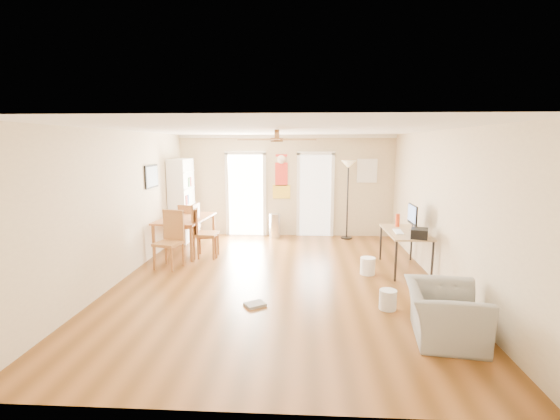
# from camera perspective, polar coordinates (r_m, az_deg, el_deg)

# --- Properties ---
(floor) EXTENTS (7.00, 7.00, 0.00)m
(floor) POSITION_cam_1_polar(r_m,az_deg,el_deg) (7.06, -0.28, -10.06)
(floor) COLOR brown
(floor) RESTS_ON ground
(ceiling) EXTENTS (5.50, 7.00, 0.00)m
(ceiling) POSITION_cam_1_polar(r_m,az_deg,el_deg) (6.66, -0.29, 11.54)
(ceiling) COLOR silver
(ceiling) RESTS_ON floor
(wall_back) EXTENTS (5.50, 0.04, 2.60)m
(wall_back) POSITION_cam_1_polar(r_m,az_deg,el_deg) (10.20, 0.91, 3.51)
(wall_back) COLOR beige
(wall_back) RESTS_ON floor
(wall_front) EXTENTS (5.50, 0.04, 2.60)m
(wall_front) POSITION_cam_1_polar(r_m,az_deg,el_deg) (3.34, -3.98, -9.04)
(wall_front) COLOR beige
(wall_front) RESTS_ON floor
(wall_left) EXTENTS (0.04, 7.00, 2.60)m
(wall_left) POSITION_cam_1_polar(r_m,az_deg,el_deg) (7.43, -21.97, 0.58)
(wall_left) COLOR beige
(wall_left) RESTS_ON floor
(wall_right) EXTENTS (0.04, 7.00, 2.60)m
(wall_right) POSITION_cam_1_polar(r_m,az_deg,el_deg) (7.12, 22.38, 0.20)
(wall_right) COLOR beige
(wall_right) RESTS_ON floor
(crown_molding) EXTENTS (5.50, 7.00, 0.08)m
(crown_molding) POSITION_cam_1_polar(r_m,az_deg,el_deg) (6.66, -0.29, 11.19)
(crown_molding) COLOR white
(crown_molding) RESTS_ON wall_back
(kitchen_doorway) EXTENTS (0.90, 0.10, 2.10)m
(kitchen_doorway) POSITION_cam_1_polar(r_m,az_deg,el_deg) (10.31, -4.94, 2.14)
(kitchen_doorway) COLOR white
(kitchen_doorway) RESTS_ON wall_back
(bathroom_doorway) EXTENTS (0.80, 0.10, 2.10)m
(bathroom_doorway) POSITION_cam_1_polar(r_m,az_deg,el_deg) (10.22, 5.11, 2.06)
(bathroom_doorway) COLOR white
(bathroom_doorway) RESTS_ON wall_back
(wall_decal) EXTENTS (0.46, 0.03, 1.10)m
(wall_decal) POSITION_cam_1_polar(r_m,az_deg,el_deg) (10.17, 0.20, 4.90)
(wall_decal) COLOR red
(wall_decal) RESTS_ON wall_back
(ac_grille) EXTENTS (0.50, 0.04, 0.60)m
(ac_grille) POSITION_cam_1_polar(r_m,az_deg,el_deg) (10.27, 12.47, 5.56)
(ac_grille) COLOR white
(ac_grille) RESTS_ON wall_back
(framed_poster) EXTENTS (0.04, 0.66, 0.48)m
(framed_poster) POSITION_cam_1_polar(r_m,az_deg,el_deg) (8.65, -18.07, 4.63)
(framed_poster) COLOR black
(framed_poster) RESTS_ON wall_left
(ceiling_fan) EXTENTS (1.24, 1.24, 0.20)m
(ceiling_fan) POSITION_cam_1_polar(r_m,az_deg,el_deg) (6.35, -0.46, 10.10)
(ceiling_fan) COLOR #593819
(ceiling_fan) RESTS_ON ceiling
(bookshelf) EXTENTS (0.43, 0.92, 2.02)m
(bookshelf) POSITION_cam_1_polar(r_m,az_deg,el_deg) (9.93, -14.02, 1.36)
(bookshelf) COLOR white
(bookshelf) RESTS_ON floor
(dining_table) EXTENTS (1.07, 1.63, 0.77)m
(dining_table) POSITION_cam_1_polar(r_m,az_deg,el_deg) (8.98, -13.44, -3.48)
(dining_table) COLOR #94582F
(dining_table) RESTS_ON floor
(dining_chair_right_a) EXTENTS (0.52, 0.52, 1.04)m
(dining_chair_right_a) POSITION_cam_1_polar(r_m,az_deg,el_deg) (8.49, -10.56, -3.22)
(dining_chair_right_a) COLOR #A46B34
(dining_chair_right_a) RESTS_ON floor
(dining_chair_right_b) EXTENTS (0.48, 0.48, 1.13)m
(dining_chair_right_b) POSITION_cam_1_polar(r_m,az_deg,el_deg) (8.43, -10.64, -2.99)
(dining_chair_right_b) COLOR #9A5F31
(dining_chair_right_b) RESTS_ON floor
(dining_chair_near) EXTENTS (0.55, 0.55, 1.09)m
(dining_chair_near) POSITION_cam_1_polar(r_m,az_deg,el_deg) (7.86, -15.86, -4.24)
(dining_chair_near) COLOR #996331
(dining_chair_near) RESTS_ON floor
(dining_chair_far) EXTENTS (0.47, 0.47, 0.96)m
(dining_chair_far) POSITION_cam_1_polar(r_m,az_deg,el_deg) (9.65, -12.89, -2.02)
(dining_chair_far) COLOR #A46835
(dining_chair_far) RESTS_ON floor
(trash_can) EXTENTS (0.30, 0.30, 0.62)m
(trash_can) POSITION_cam_1_polar(r_m,az_deg,el_deg) (10.09, -0.75, -2.27)
(trash_can) COLOR silver
(trash_can) RESTS_ON floor
(torchiere_lamp) EXTENTS (0.46, 0.46, 1.97)m
(torchiere_lamp) POSITION_cam_1_polar(r_m,az_deg,el_deg) (10.00, 9.73, 1.42)
(torchiere_lamp) COLOR black
(torchiere_lamp) RESTS_ON floor
(computer_desk) EXTENTS (0.70, 1.40, 0.75)m
(computer_desk) POSITION_cam_1_polar(r_m,az_deg,el_deg) (7.85, 17.52, -5.62)
(computer_desk) COLOR tan
(computer_desk) RESTS_ON floor
(imac) EXTENTS (0.21, 0.54, 0.50)m
(imac) POSITION_cam_1_polar(r_m,az_deg,el_deg) (7.75, 18.59, -1.11)
(imac) COLOR black
(imac) RESTS_ON computer_desk
(keyboard) EXTENTS (0.17, 0.44, 0.02)m
(keyboard) POSITION_cam_1_polar(r_m,az_deg,el_deg) (7.65, 16.71, -3.01)
(keyboard) COLOR white
(keyboard) RESTS_ON computer_desk
(printer) EXTENTS (0.36, 0.39, 0.16)m
(printer) POSITION_cam_1_polar(r_m,az_deg,el_deg) (7.26, 19.50, -3.21)
(printer) COLOR black
(printer) RESTS_ON computer_desk
(orange_bottle) EXTENTS (0.09, 0.09, 0.25)m
(orange_bottle) POSITION_cam_1_polar(r_m,az_deg,el_deg) (8.13, 16.63, -1.43)
(orange_bottle) COLOR red
(orange_bottle) RESTS_ON computer_desk
(wastebasket_a) EXTENTS (0.32, 0.32, 0.31)m
(wastebasket_a) POSITION_cam_1_polar(r_m,az_deg,el_deg) (7.48, 12.55, -7.89)
(wastebasket_a) COLOR white
(wastebasket_a) RESTS_ON floor
(wastebasket_b) EXTENTS (0.30, 0.30, 0.29)m
(wastebasket_b) POSITION_cam_1_polar(r_m,az_deg,el_deg) (6.05, 15.32, -12.38)
(wastebasket_b) COLOR silver
(wastebasket_b) RESTS_ON floor
(floor_cloth) EXTENTS (0.36, 0.35, 0.04)m
(floor_cloth) POSITION_cam_1_polar(r_m,az_deg,el_deg) (6.01, -3.64, -13.46)
(floor_cloth) COLOR gray
(floor_cloth) RESTS_ON floor
(armchair) EXTENTS (1.00, 1.11, 0.65)m
(armchair) POSITION_cam_1_polar(r_m,az_deg,el_deg) (5.35, 22.64, -13.65)
(armchair) COLOR gray
(armchair) RESTS_ON floor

